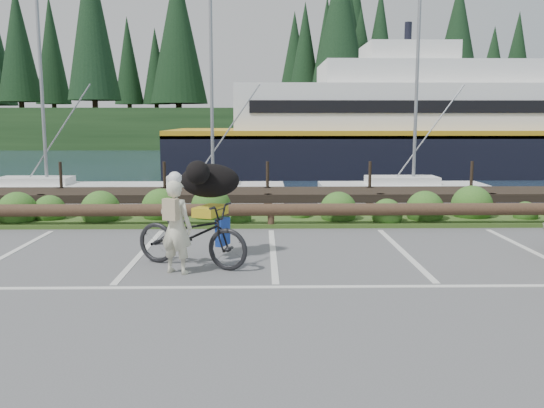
{
  "coord_description": "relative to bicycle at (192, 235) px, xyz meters",
  "views": [
    {
      "loc": [
        -0.22,
        -9.18,
        2.63
      ],
      "look_at": [
        -0.04,
        1.16,
        1.1
      ],
      "focal_mm": 38.0,
      "sensor_mm": 36.0,
      "label": 1
    }
  ],
  "objects": [
    {
      "name": "bicycle",
      "position": [
        0.0,
        0.0,
        0.0
      ],
      "size": [
        2.34,
        1.59,
        1.16
      ],
      "primitive_type": "imported",
      "rotation": [
        0.0,
        0.0,
        1.16
      ],
      "color": "black",
      "rests_on": "ground"
    },
    {
      "name": "vegetation_strip",
      "position": [
        1.48,
        4.35,
        -0.53
      ],
      "size": [
        34.0,
        1.6,
        0.1
      ],
      "primitive_type": "cube",
      "color": "#3D5B21",
      "rests_on": "ground"
    },
    {
      "name": "harbor_backdrop",
      "position": [
        1.87,
        77.51,
        -0.58
      ],
      "size": [
        170.0,
        160.0,
        30.0
      ],
      "color": "#192A3E",
      "rests_on": "ground"
    },
    {
      "name": "cyclist",
      "position": [
        -0.2,
        -0.47,
        0.23
      ],
      "size": [
        0.7,
        0.59,
        1.62
      ],
      "primitive_type": "imported",
      "rotation": [
        0.0,
        0.0,
        2.73
      ],
      "color": "beige",
      "rests_on": "ground"
    },
    {
      "name": "dog",
      "position": [
        0.28,
        0.65,
        0.9
      ],
      "size": [
        0.94,
        1.23,
        0.64
      ],
      "primitive_type": "ellipsoid",
      "rotation": [
        0.0,
        0.0,
        1.16
      ],
      "color": "black",
      "rests_on": "bicycle"
    },
    {
      "name": "ground",
      "position": [
        1.48,
        -0.95,
        -0.58
      ],
      "size": [
        72.0,
        72.0,
        0.0
      ],
      "primitive_type": "plane",
      "color": "#545456"
    },
    {
      "name": "log_rail",
      "position": [
        1.48,
        3.65,
        -0.58
      ],
      "size": [
        32.0,
        0.3,
        0.6
      ],
      "primitive_type": null,
      "color": "#443021",
      "rests_on": "ground"
    }
  ]
}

